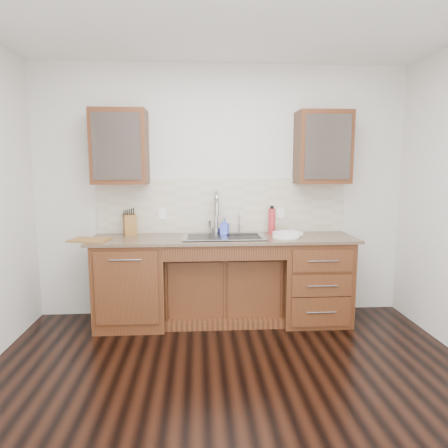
{
  "coord_description": "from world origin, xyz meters",
  "views": [
    {
      "loc": [
        -0.25,
        -2.6,
        1.64
      ],
      "look_at": [
        0.0,
        1.4,
        1.05
      ],
      "focal_mm": 32.0,
      "sensor_mm": 36.0,
      "label": 1
    }
  ],
  "objects": [
    {
      "name": "plate",
      "position": [
        0.63,
        1.34,
        0.92
      ],
      "size": [
        0.36,
        0.36,
        0.02
      ],
      "primitive_type": "cylinder",
      "rotation": [
        0.0,
        0.0,
        -0.39
      ],
      "color": "beige",
      "rests_on": "countertop"
    },
    {
      "name": "cup_left_a",
      "position": [
        -1.16,
        1.58,
        1.77
      ],
      "size": [
        0.14,
        0.14,
        0.09
      ],
      "primitive_type": "imported",
      "rotation": [
        0.0,
        0.0,
        0.33
      ],
      "color": "white",
      "rests_on": "upper_cabinet_left"
    },
    {
      "name": "outlet_left",
      "position": [
        -0.65,
        1.73,
        1.12
      ],
      "size": [
        0.08,
        0.01,
        0.12
      ],
      "primitive_type": "cube",
      "color": "white",
      "rests_on": "backsplash"
    },
    {
      "name": "upper_cabinet_right",
      "position": [
        1.05,
        1.58,
        1.83
      ],
      "size": [
        0.55,
        0.34,
        0.75
      ],
      "primitive_type": "cube",
      "color": "#593014",
      "rests_on": "wall_back"
    },
    {
      "name": "cup_left_b",
      "position": [
        -0.9,
        1.58,
        1.77
      ],
      "size": [
        0.1,
        0.1,
        0.08
      ],
      "primitive_type": "imported",
      "rotation": [
        0.0,
        0.0,
        0.15
      ],
      "color": "silver",
      "rests_on": "upper_cabinet_left"
    },
    {
      "name": "ground",
      "position": [
        0.0,
        0.0,
        -0.05
      ],
      "size": [
        4.0,
        3.5,
        0.1
      ],
      "primitive_type": "cube",
      "color": "black"
    },
    {
      "name": "water_bottle",
      "position": [
        0.53,
        1.6,
        1.05
      ],
      "size": [
        0.08,
        0.08,
        0.27
      ],
      "primitive_type": "cylinder",
      "rotation": [
        0.0,
        0.0,
        -0.15
      ],
      "color": "#B5252C",
      "rests_on": "countertop"
    },
    {
      "name": "base_cabinet_right",
      "position": [
        0.95,
        1.44,
        0.44
      ],
      "size": [
        0.7,
        0.62,
        0.88
      ],
      "primitive_type": "cube",
      "color": "#593014",
      "rests_on": "ground"
    },
    {
      "name": "wall_back",
      "position": [
        0.0,
        1.8,
        1.35
      ],
      "size": [
        4.0,
        0.1,
        2.7
      ],
      "primitive_type": "cube",
      "color": "silver",
      "rests_on": "ground"
    },
    {
      "name": "backsplash",
      "position": [
        0.0,
        1.74,
        1.21
      ],
      "size": [
        2.7,
        0.02,
        0.59
      ],
      "primitive_type": "cube",
      "color": "beige",
      "rests_on": "wall_back"
    },
    {
      "name": "wall_front",
      "position": [
        0.0,
        -1.8,
        1.35
      ],
      "size": [
        4.0,
        0.1,
        2.7
      ],
      "primitive_type": "cube",
      "color": "silver",
      "rests_on": "ground"
    },
    {
      "name": "cup_right_b",
      "position": [
        1.18,
        1.58,
        1.77
      ],
      "size": [
        0.12,
        0.12,
        0.09
      ],
      "primitive_type": "imported",
      "rotation": [
        0.0,
        0.0,
        -0.22
      ],
      "color": "silver",
      "rests_on": "upper_cabinet_right"
    },
    {
      "name": "upper_cabinet_left",
      "position": [
        -1.05,
        1.58,
        1.83
      ],
      "size": [
        0.55,
        0.34,
        0.75
      ],
      "primitive_type": "cube",
      "color": "#593014",
      "rests_on": "wall_back"
    },
    {
      "name": "faucet",
      "position": [
        -0.07,
        1.64,
        1.11
      ],
      "size": [
        0.04,
        0.04,
        0.4
      ],
      "primitive_type": "cylinder",
      "color": "#999993",
      "rests_on": "countertop"
    },
    {
      "name": "cup_right_a",
      "position": [
        0.96,
        1.58,
        1.78
      ],
      "size": [
        0.17,
        0.17,
        0.1
      ],
      "primitive_type": "imported",
      "rotation": [
        0.0,
        0.0,
        0.38
      ],
      "color": "white",
      "rests_on": "upper_cabinet_right"
    },
    {
      "name": "outlet_right",
      "position": [
        0.65,
        1.73,
        1.12
      ],
      "size": [
        0.08,
        0.01,
        0.12
      ],
      "primitive_type": "cube",
      "color": "white",
      "rests_on": "backsplash"
    },
    {
      "name": "filter_tap",
      "position": [
        0.18,
        1.65,
        1.03
      ],
      "size": [
        0.02,
        0.02,
        0.24
      ],
      "primitive_type": "cylinder",
      "color": "#999993",
      "rests_on": "countertop"
    },
    {
      "name": "countertop",
      "position": [
        0.0,
        1.43,
        0.9
      ],
      "size": [
        2.7,
        0.65,
        0.03
      ],
      "primitive_type": "cube",
      "color": "#84705B",
      "rests_on": "base_cabinet_left"
    },
    {
      "name": "base_cabinet_left",
      "position": [
        -0.95,
        1.44,
        0.44
      ],
      "size": [
        0.7,
        0.62,
        0.88
      ],
      "primitive_type": "cube",
      "color": "#593014",
      "rests_on": "ground"
    },
    {
      "name": "sink",
      "position": [
        0.0,
        1.41,
        0.83
      ],
      "size": [
        0.84,
        0.46,
        0.19
      ],
      "primitive_type": "cube",
      "color": "#9E9EA5",
      "rests_on": "countertop"
    },
    {
      "name": "dish_towel",
      "position": [
        0.66,
        1.4,
        0.94
      ],
      "size": [
        0.3,
        0.27,
        0.04
      ],
      "primitive_type": "cube",
      "rotation": [
        0.0,
        0.0,
        0.41
      ],
      "color": "white",
      "rests_on": "plate"
    },
    {
      "name": "cutting_board",
      "position": [
        -1.33,
        1.31,
        0.92
      ],
      "size": [
        0.41,
        0.32,
        0.02
      ],
      "primitive_type": "cube",
      "rotation": [
        0.0,
        0.0,
        -0.22
      ],
      "color": "brown",
      "rests_on": "countertop"
    },
    {
      "name": "base_cabinet_center",
      "position": [
        0.0,
        1.53,
        0.35
      ],
      "size": [
        1.2,
        0.44,
        0.7
      ],
      "primitive_type": "cube",
      "color": "#593014",
      "rests_on": "ground"
    },
    {
      "name": "soap_bottle",
      "position": [
        0.02,
        1.58,
        1.0
      ],
      "size": [
        0.1,
        0.1,
        0.18
      ],
      "primitive_type": "imported",
      "rotation": [
        0.0,
        0.0,
        -0.31
      ],
      "color": "#475CEF",
      "rests_on": "countertop"
    },
    {
      "name": "knife_block",
      "position": [
        -0.99,
        1.63,
        1.02
      ],
      "size": [
        0.17,
        0.23,
        0.22
      ],
      "primitive_type": "cube",
      "rotation": [
        0.0,
        0.0,
        0.29
      ],
      "color": "olive",
      "rests_on": "countertop"
    }
  ]
}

